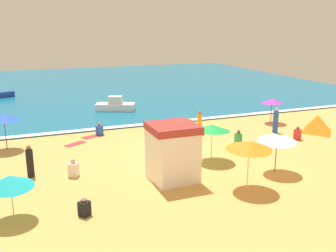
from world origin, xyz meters
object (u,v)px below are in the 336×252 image
beachgoer_9 (276,121)px  beach_umbrella_3 (272,101)px  beach_umbrella_5 (10,181)px  beachgoer_4 (30,162)px  beach_umbrella_4 (212,128)px  beachgoer_2 (191,130)px  beach_tent (317,124)px  beachgoer_0 (100,130)px  small_boat_1 (115,106)px  beach_umbrella_0 (4,117)px  beach_umbrella_6 (249,145)px  beach_umbrella_2 (277,139)px  beachgoer_7 (73,169)px  beachgoer_6 (297,134)px  lifeguard_cabana (173,152)px  beachgoer_5 (200,123)px  beachgoer_1 (238,137)px  beachgoer_3 (84,208)px

beachgoer_9 → beach_umbrella_3: bearing=59.6°
beach_umbrella_5 → beachgoer_9: 19.02m
beachgoer_4 → beach_umbrella_3: bearing=14.9°
beach_umbrella_4 → beachgoer_2: (0.48, 3.94, -1.22)m
beach_tent → beachgoer_0: size_ratio=2.59×
beachgoer_4 → small_boat_1: 15.58m
beach_umbrella_5 → small_boat_1: (8.58, 17.92, -1.09)m
beach_umbrella_0 → beach_umbrella_6: (10.83, -10.62, 0.05)m
beach_umbrella_2 → beach_umbrella_3: bearing=54.9°
beachgoer_7 → beachgoer_9: beachgoer_9 is taller
beach_umbrella_0 → beachgoer_2: bearing=-12.4°
beachgoer_9 → small_boat_1: (-9.17, 11.14, -0.31)m
beach_umbrella_0 → beach_umbrella_4: bearing=-30.3°
beach_umbrella_0 → beachgoer_6: (18.46, -5.02, -1.69)m
beachgoer_4 → beachgoer_7: size_ratio=1.75×
beachgoer_0 → lifeguard_cabana: bearing=-79.2°
beach_umbrella_3 → beachgoer_9: (-1.48, -2.52, -0.94)m
beach_umbrella_6 → small_boat_1: bearing=95.5°
beach_umbrella_2 → beachgoer_5: bearing=93.2°
beachgoer_0 → beachgoer_2: size_ratio=0.59×
beach_umbrella_6 → beachgoer_1: (3.46, 6.40, -1.75)m
beachgoer_3 → beachgoer_6: size_ratio=0.89×
beachgoer_7 → beach_umbrella_2: bearing=-18.1°
beach_umbrella_0 → beachgoer_4: beach_umbrella_0 is taller
beach_tent → beachgoer_3: size_ratio=2.83×
beach_umbrella_2 → small_boat_1: 18.14m
beach_umbrella_3 → beachgoer_1: size_ratio=2.44×
lifeguard_cabana → beach_umbrella_5: (-7.45, -1.36, 0.15)m
beach_umbrella_4 → beachgoer_5: size_ratio=1.77×
beach_umbrella_2 → beachgoer_7: bearing=161.9°
lifeguard_cabana → beach_umbrella_3: bearing=34.0°
beach_umbrella_6 → beachgoer_3: beach_umbrella_6 is taller
beachgoer_5 → beachgoer_7: size_ratio=1.74×
beachgoer_7 → small_boat_1: small_boat_1 is taller
beach_umbrella_0 → beachgoer_6: bearing=-15.2°
beachgoer_7 → beach_umbrella_4: bearing=-2.9°
beach_umbrella_0 → small_boat_1: bearing=42.3°
beach_tent → beachgoer_6: 2.76m
beachgoer_1 → beachgoer_5: (-1.37, 3.06, 0.41)m
beach_umbrella_3 → beachgoer_4: size_ratio=1.30×
beach_umbrella_5 → beachgoer_1: beach_umbrella_5 is taller
beach_umbrella_4 → beachgoer_5: (1.83, 5.32, -1.13)m
beach_umbrella_3 → beachgoer_5: size_ratio=1.31×
beach_umbrella_2 → beachgoer_9: bearing=53.1°
beachgoer_1 → small_boat_1: small_boat_1 is taller
beachgoer_6 → beach_umbrella_3: bearing=75.4°
beachgoer_0 → beachgoer_5: (6.83, -2.16, 0.41)m
beach_umbrella_6 → beachgoer_3: bearing=179.2°
beach_umbrella_5 → beachgoer_1: (13.86, 5.52, -1.23)m
beachgoer_5 → beachgoer_4: bearing=-160.4°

